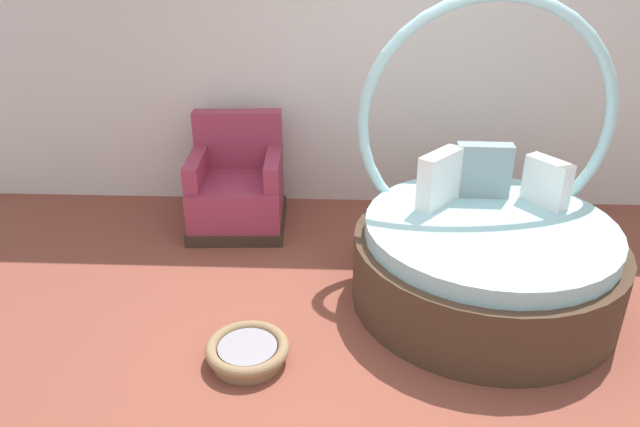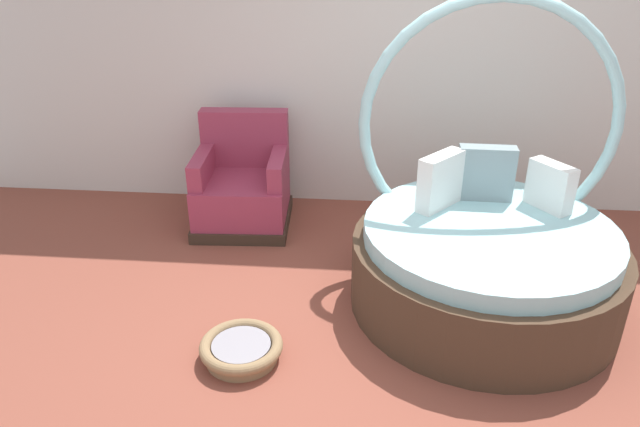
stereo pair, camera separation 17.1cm
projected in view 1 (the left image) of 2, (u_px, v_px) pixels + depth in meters
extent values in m
cube|color=brown|center=(382.00, 356.00, 3.72)|extent=(8.00, 8.00, 0.02)
cube|color=silver|center=(376.00, 46.00, 5.15)|extent=(8.00, 0.12, 2.86)
cylinder|color=#473323|center=(484.00, 269.00, 4.15)|extent=(1.81, 1.81, 0.49)
cylinder|color=#9ED1D6|center=(490.00, 230.00, 4.01)|extent=(1.67, 1.67, 0.12)
torus|color=#9ED1D6|center=(485.00, 124.00, 4.20)|extent=(1.80, 0.08, 1.80)
cube|color=white|center=(547.00, 182.00, 4.18)|extent=(0.29, 0.34, 0.33)
cube|color=gray|center=(483.00, 170.00, 4.29)|extent=(0.39, 0.13, 0.39)
cube|color=white|center=(439.00, 179.00, 4.16)|extent=(0.34, 0.37, 0.38)
cube|color=#38281E|center=(239.00, 220.00, 5.25)|extent=(0.84, 0.84, 0.10)
cube|color=#99334C|center=(237.00, 197.00, 5.15)|extent=(0.80, 0.80, 0.34)
cube|color=#99334C|center=(238.00, 139.00, 5.24)|extent=(0.77, 0.20, 0.50)
cube|color=#99334C|center=(197.00, 167.00, 5.02)|extent=(0.16, 0.69, 0.22)
cube|color=#99334C|center=(273.00, 167.00, 5.03)|extent=(0.16, 0.69, 0.22)
cylinder|color=#8E704C|center=(248.00, 357.00, 3.66)|extent=(0.44, 0.44, 0.06)
torus|color=#8E704C|center=(248.00, 348.00, 3.63)|extent=(0.51, 0.51, 0.07)
cylinder|color=gray|center=(248.00, 349.00, 3.63)|extent=(0.36, 0.36, 0.05)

